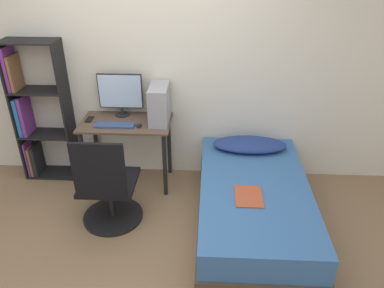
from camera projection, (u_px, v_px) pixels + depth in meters
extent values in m
plane|color=#846647|center=(133.00, 267.00, 3.19)|extent=(14.00, 14.00, 0.00)
cube|color=silver|center=(152.00, 69.00, 3.96)|extent=(8.00, 0.05, 2.50)
cube|color=brown|center=(126.00, 123.00, 3.95)|extent=(0.95, 0.54, 0.02)
cylinder|color=black|center=(85.00, 163.00, 3.96)|extent=(0.04, 0.04, 0.74)
cylinder|color=black|center=(165.00, 165.00, 3.92)|extent=(0.04, 0.04, 0.74)
cylinder|color=black|center=(96.00, 143.00, 4.34)|extent=(0.04, 0.04, 0.74)
cylinder|color=black|center=(169.00, 145.00, 4.31)|extent=(0.04, 0.04, 0.74)
cube|color=black|center=(18.00, 112.00, 4.10)|extent=(0.02, 0.29, 1.57)
cube|color=black|center=(68.00, 113.00, 4.07)|extent=(0.02, 0.29, 1.57)
cube|color=black|center=(55.00, 173.00, 4.46)|extent=(0.54, 0.29, 0.02)
cube|color=black|center=(47.00, 134.00, 4.21)|extent=(0.54, 0.29, 0.02)
cube|color=black|center=(38.00, 90.00, 3.96)|extent=(0.54, 0.29, 0.02)
cube|color=black|center=(28.00, 41.00, 3.71)|extent=(0.54, 0.29, 0.02)
cube|color=#7A338E|center=(31.00, 156.00, 4.36)|extent=(0.02, 0.25, 0.42)
cube|color=brown|center=(34.00, 159.00, 4.38)|extent=(0.03, 0.25, 0.35)
cube|color=black|center=(38.00, 158.00, 4.37)|extent=(0.04, 0.25, 0.36)
cube|color=#2870B7|center=(22.00, 115.00, 4.11)|extent=(0.04, 0.25, 0.43)
cube|color=#7A338E|center=(26.00, 115.00, 4.11)|extent=(0.04, 0.25, 0.45)
cube|color=#7A338E|center=(10.00, 68.00, 3.86)|extent=(0.04, 0.25, 0.46)
cube|color=brown|center=(15.00, 73.00, 3.88)|extent=(0.03, 0.25, 0.37)
cylinder|color=black|center=(113.00, 216.00, 3.75)|extent=(0.59, 0.59, 0.03)
cylinder|color=black|center=(111.00, 200.00, 3.65)|extent=(0.05, 0.05, 0.37)
cube|color=black|center=(109.00, 182.00, 3.55)|extent=(0.51, 0.51, 0.04)
cube|color=black|center=(99.00, 171.00, 3.21)|extent=(0.46, 0.04, 0.53)
cube|color=#4C3D2D|center=(252.00, 215.00, 3.62)|extent=(1.03, 1.87, 0.21)
cube|color=#38669E|center=(254.00, 196.00, 3.51)|extent=(1.00, 1.83, 0.26)
ellipsoid|color=navy|center=(249.00, 144.00, 4.01)|extent=(0.79, 0.36, 0.11)
cube|color=#B24C2D|center=(249.00, 196.00, 3.28)|extent=(0.24, 0.32, 0.01)
cylinder|color=black|center=(122.00, 115.00, 4.09)|extent=(0.16, 0.16, 0.01)
cylinder|color=black|center=(122.00, 111.00, 4.07)|extent=(0.04, 0.04, 0.09)
cube|color=black|center=(120.00, 91.00, 3.97)|extent=(0.48, 0.01, 0.38)
cube|color=#B2D1EF|center=(120.00, 91.00, 3.96)|extent=(0.45, 0.01, 0.36)
cube|color=#33477A|center=(114.00, 125.00, 3.85)|extent=(0.41, 0.12, 0.02)
cube|color=#99999E|center=(159.00, 104.00, 3.87)|extent=(0.19, 0.41, 0.39)
ellipsoid|color=black|center=(139.00, 126.00, 3.84)|extent=(0.06, 0.09, 0.02)
cube|color=black|center=(90.00, 119.00, 3.99)|extent=(0.07, 0.14, 0.01)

